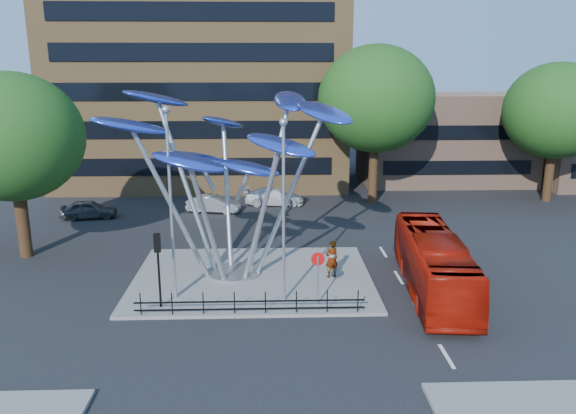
{
  "coord_description": "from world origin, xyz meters",
  "views": [
    {
      "loc": [
        -0.12,
        -20.81,
        10.71
      ],
      "look_at": [
        0.73,
        4.0,
        4.31
      ],
      "focal_mm": 35.0,
      "sensor_mm": 36.0,
      "label": 1
    }
  ],
  "objects_px": {
    "street_lamp_left": "(170,188)",
    "red_bus": "(433,263)",
    "street_lamp_right": "(284,195)",
    "no_entry_sign_island": "(318,270)",
    "traffic_light_island": "(158,254)",
    "parked_car_left": "(89,209)",
    "pedestrian": "(332,259)",
    "leaf_sculpture": "(229,143)",
    "tree_far": "(556,111)",
    "tree_left": "(12,137)",
    "parked_car_right": "(274,197)",
    "parked_car_mid": "(213,204)",
    "tree_right": "(376,99)"
  },
  "relations": [
    {
      "from": "tree_right",
      "to": "no_entry_sign_island",
      "type": "xyz_separation_m",
      "value": [
        -6.0,
        -19.48,
        -6.22
      ]
    },
    {
      "from": "tree_right",
      "to": "street_lamp_right",
      "type": "distance_m",
      "value": 20.64
    },
    {
      "from": "pedestrian",
      "to": "parked_car_left",
      "type": "xyz_separation_m",
      "value": [
        -15.9,
        12.16,
        -0.45
      ]
    },
    {
      "from": "pedestrian",
      "to": "red_bus",
      "type": "bearing_deg",
      "value": 138.45
    },
    {
      "from": "street_lamp_right",
      "to": "parked_car_right",
      "type": "xyz_separation_m",
      "value": [
        -0.24,
        18.46,
        -4.44
      ]
    },
    {
      "from": "parked_car_mid",
      "to": "red_bus",
      "type": "bearing_deg",
      "value": -132.6
    },
    {
      "from": "tree_left",
      "to": "street_lamp_right",
      "type": "bearing_deg",
      "value": -25.77
    },
    {
      "from": "traffic_light_island",
      "to": "red_bus",
      "type": "bearing_deg",
      "value": 7.66
    },
    {
      "from": "tree_left",
      "to": "parked_car_mid",
      "type": "xyz_separation_m",
      "value": [
        9.76,
        9.36,
        -6.16
      ]
    },
    {
      "from": "tree_far",
      "to": "street_lamp_left",
      "type": "height_order",
      "value": "tree_far"
    },
    {
      "from": "red_bus",
      "to": "pedestrian",
      "type": "xyz_separation_m",
      "value": [
        -4.69,
        1.64,
        -0.32
      ]
    },
    {
      "from": "street_lamp_left",
      "to": "street_lamp_right",
      "type": "xyz_separation_m",
      "value": [
        5.0,
        -0.5,
        -0.26
      ]
    },
    {
      "from": "parked_car_right",
      "to": "red_bus",
      "type": "bearing_deg",
      "value": -153.95
    },
    {
      "from": "tree_right",
      "to": "street_lamp_left",
      "type": "distance_m",
      "value": 22.49
    },
    {
      "from": "leaf_sculpture",
      "to": "street_lamp_left",
      "type": "relative_size",
      "value": 1.45
    },
    {
      "from": "tree_left",
      "to": "traffic_light_island",
      "type": "xyz_separation_m",
      "value": [
        9.0,
        -7.5,
        -4.18
      ]
    },
    {
      "from": "pedestrian",
      "to": "parked_car_mid",
      "type": "xyz_separation_m",
      "value": [
        -7.24,
        13.52,
        -0.47
      ]
    },
    {
      "from": "street_lamp_left",
      "to": "leaf_sculpture",
      "type": "bearing_deg",
      "value": 52.6
    },
    {
      "from": "street_lamp_left",
      "to": "parked_car_mid",
      "type": "relative_size",
      "value": 2.27
    },
    {
      "from": "tree_right",
      "to": "parked_car_left",
      "type": "distance_m",
      "value": 22.52
    },
    {
      "from": "parked_car_right",
      "to": "street_lamp_right",
      "type": "bearing_deg",
      "value": -176.5
    },
    {
      "from": "street_lamp_left",
      "to": "no_entry_sign_island",
      "type": "xyz_separation_m",
      "value": [
        6.5,
        -0.98,
        -3.54
      ]
    },
    {
      "from": "pedestrian",
      "to": "parked_car_left",
      "type": "bearing_deg",
      "value": -59.74
    },
    {
      "from": "tree_far",
      "to": "red_bus",
      "type": "bearing_deg",
      "value": -128.81
    },
    {
      "from": "traffic_light_island",
      "to": "parked_car_left",
      "type": "xyz_separation_m",
      "value": [
        -7.9,
        15.5,
        -1.96
      ]
    },
    {
      "from": "tree_far",
      "to": "street_lamp_right",
      "type": "distance_m",
      "value": 28.76
    },
    {
      "from": "street_lamp_left",
      "to": "red_bus",
      "type": "relative_size",
      "value": 0.86
    },
    {
      "from": "street_lamp_left",
      "to": "pedestrian",
      "type": "bearing_deg",
      "value": 17.34
    },
    {
      "from": "street_lamp_right",
      "to": "parked_car_right",
      "type": "distance_m",
      "value": 18.99
    },
    {
      "from": "red_bus",
      "to": "parked_car_left",
      "type": "relative_size",
      "value": 2.67
    },
    {
      "from": "traffic_light_island",
      "to": "pedestrian",
      "type": "bearing_deg",
      "value": 22.67
    },
    {
      "from": "street_lamp_left",
      "to": "tree_left",
      "type": "bearing_deg",
      "value": 145.62
    },
    {
      "from": "no_entry_sign_island",
      "to": "traffic_light_island",
      "type": "bearing_deg",
      "value": -179.87
    },
    {
      "from": "tree_far",
      "to": "traffic_light_island",
      "type": "relative_size",
      "value": 3.16
    },
    {
      "from": "street_lamp_left",
      "to": "no_entry_sign_island",
      "type": "height_order",
      "value": "street_lamp_left"
    },
    {
      "from": "street_lamp_left",
      "to": "street_lamp_right",
      "type": "relative_size",
      "value": 1.06
    },
    {
      "from": "street_lamp_left",
      "to": "parked_car_right",
      "type": "distance_m",
      "value": 19.17
    },
    {
      "from": "traffic_light_island",
      "to": "parked_car_mid",
      "type": "height_order",
      "value": "traffic_light_island"
    },
    {
      "from": "parked_car_right",
      "to": "pedestrian",
      "type": "bearing_deg",
      "value": -167.3
    },
    {
      "from": "street_lamp_right",
      "to": "parked_car_left",
      "type": "bearing_deg",
      "value": 131.77
    },
    {
      "from": "tree_left",
      "to": "parked_car_mid",
      "type": "height_order",
      "value": "tree_left"
    },
    {
      "from": "street_lamp_right",
      "to": "traffic_light_island",
      "type": "relative_size",
      "value": 2.42
    },
    {
      "from": "parked_car_left",
      "to": "parked_car_mid",
      "type": "distance_m",
      "value": 8.77
    },
    {
      "from": "leaf_sculpture",
      "to": "parked_car_left",
      "type": "distance_m",
      "value": 16.85
    },
    {
      "from": "tree_far",
      "to": "parked_car_mid",
      "type": "bearing_deg",
      "value": -174.26
    },
    {
      "from": "leaf_sculpture",
      "to": "parked_car_right",
      "type": "height_order",
      "value": "leaf_sculpture"
    },
    {
      "from": "street_lamp_left",
      "to": "street_lamp_right",
      "type": "bearing_deg",
      "value": -5.71
    },
    {
      "from": "tree_left",
      "to": "parked_car_right",
      "type": "height_order",
      "value": "tree_left"
    },
    {
      "from": "tree_left",
      "to": "no_entry_sign_island",
      "type": "xyz_separation_m",
      "value": [
        16.0,
        -7.48,
        -4.98
      ]
    },
    {
      "from": "tree_right",
      "to": "leaf_sculpture",
      "type": "bearing_deg",
      "value": -123.31
    }
  ]
}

